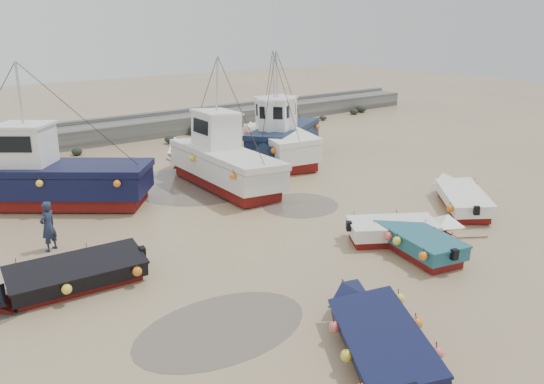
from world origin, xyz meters
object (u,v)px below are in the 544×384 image
(dinghy_3, at_px, (462,195))
(cabin_boat_0, at_px, (40,177))
(cabin_boat_1, at_px, (218,159))
(dinghy_2, at_px, (411,236))
(dinghy_5, at_px, (402,228))
(dinghy_1, at_px, (382,334))
(person, at_px, (51,250))
(cabin_boat_3, at_px, (278,137))
(dinghy_4, at_px, (64,274))
(cabin_boat_2, at_px, (281,136))

(dinghy_3, xyz_separation_m, cabin_boat_0, (-14.70, 11.35, 0.76))
(dinghy_3, bearing_deg, cabin_boat_1, 168.81)
(dinghy_2, relative_size, dinghy_5, 1.14)
(dinghy_1, height_order, person, dinghy_1)
(dinghy_1, relative_size, cabin_boat_0, 0.58)
(cabin_boat_3, bearing_deg, dinghy_4, -133.69)
(dinghy_2, bearing_deg, dinghy_1, -134.65)
(dinghy_1, height_order, dinghy_4, same)
(dinghy_1, distance_m, cabin_boat_1, 15.08)
(cabin_boat_0, xyz_separation_m, person, (-1.12, -5.26, -1.30))
(dinghy_2, relative_size, dinghy_4, 0.89)
(dinghy_4, height_order, cabin_boat_1, cabin_boat_1)
(cabin_boat_0, xyz_separation_m, cabin_boat_1, (7.84, -2.10, 0.03))
(dinghy_4, bearing_deg, person, -3.69)
(dinghy_1, height_order, cabin_boat_3, cabin_boat_3)
(dinghy_2, relative_size, cabin_boat_3, 0.64)
(cabin_boat_2, bearing_deg, person, 79.47)
(dinghy_4, distance_m, cabin_boat_2, 17.42)
(cabin_boat_3, bearing_deg, cabin_boat_2, 33.48)
(dinghy_4, distance_m, person, 3.39)
(dinghy_1, xyz_separation_m, person, (-4.82, 11.31, -0.54))
(dinghy_3, xyz_separation_m, cabin_boat_2, (-1.20, 11.44, 0.82))
(dinghy_3, distance_m, cabin_boat_2, 11.54)
(dinghy_2, relative_size, cabin_boat_2, 0.65)
(dinghy_2, distance_m, dinghy_4, 11.66)
(person, bearing_deg, dinghy_5, 112.81)
(cabin_boat_2, bearing_deg, cabin_boat_0, 59.75)
(cabin_boat_2, bearing_deg, dinghy_1, 118.89)
(dinghy_1, xyz_separation_m, cabin_boat_0, (-3.70, 16.58, 0.75))
(dinghy_2, bearing_deg, dinghy_4, 170.06)
(dinghy_1, bearing_deg, dinghy_3, 55.30)
(dinghy_4, bearing_deg, dinghy_1, -142.36)
(dinghy_5, relative_size, cabin_boat_3, 0.56)
(dinghy_3, height_order, dinghy_5, same)
(dinghy_5, relative_size, person, 2.70)
(cabin_boat_1, bearing_deg, dinghy_3, -52.24)
(dinghy_3, distance_m, dinghy_5, 5.26)
(cabin_boat_1, distance_m, cabin_boat_3, 5.76)
(person, bearing_deg, dinghy_4, 48.41)
(dinghy_4, height_order, dinghy_5, same)
(dinghy_1, height_order, cabin_boat_1, cabin_boat_1)
(dinghy_5, bearing_deg, cabin_boat_0, -111.12)
(dinghy_2, height_order, cabin_boat_2, cabin_boat_2)
(cabin_boat_1, relative_size, cabin_boat_3, 1.15)
(dinghy_3, xyz_separation_m, cabin_boat_1, (-6.86, 9.25, 0.79))
(dinghy_2, xyz_separation_m, cabin_boat_3, (3.99, 13.00, 0.83))
(dinghy_3, xyz_separation_m, person, (-15.82, 6.08, -0.54))
(cabin_boat_2, distance_m, person, 15.63)
(dinghy_5, xyz_separation_m, cabin_boat_3, (3.67, 12.32, 0.82))
(dinghy_1, distance_m, dinghy_4, 9.59)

